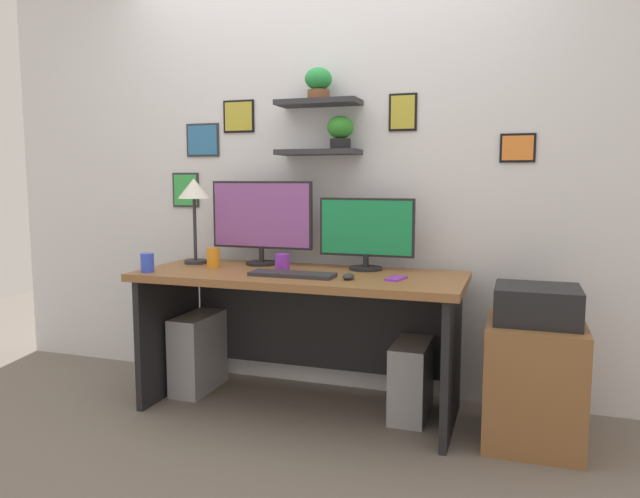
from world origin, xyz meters
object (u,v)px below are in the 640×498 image
object	(u,v)px
keyboard	(292,274)
printer	(537,304)
computer_mouse	(349,276)
coffee_mug	(282,262)
monitor_left	(262,219)
computer_tower_left	(199,352)
desk	(303,309)
computer_tower_right	(411,379)
desk_lamp	(194,195)
drawer_cabinet	(534,382)
cell_phone	(396,278)
water_cup	(213,257)
pen_cup	(147,263)
monitor_right	(366,232)

from	to	relation	value
keyboard	printer	size ratio (longest dim) A/B	1.16
keyboard	computer_mouse	world-z (taller)	computer_mouse
computer_mouse	coffee_mug	distance (m)	0.45
monitor_left	computer_tower_left	bearing A→B (deg)	-161.85
desk	computer_tower_right	world-z (taller)	desk
desk	computer_tower_right	bearing A→B (deg)	5.40
desk_lamp	drawer_cabinet	xyz separation A→B (m)	(1.88, -0.14, -0.86)
desk_lamp	drawer_cabinet	distance (m)	2.07
desk	cell_phone	world-z (taller)	cell_phone
monitor_left	cell_phone	bearing A→B (deg)	-17.50
keyboard	cell_phone	size ratio (longest dim) A/B	3.14
monitor_left	printer	xyz separation A→B (m)	(1.50, -0.23, -0.35)
keyboard	drawer_cabinet	xyz separation A→B (m)	(1.18, 0.11, -0.47)
desk	drawer_cabinet	bearing A→B (deg)	-3.38
computer_mouse	computer_tower_left	size ratio (longest dim) A/B	0.20
desk	keyboard	xyz separation A→B (m)	(0.01, -0.18, 0.22)
cell_phone	water_cup	distance (m)	1.06
desk_lamp	coffee_mug	xyz separation A→B (m)	(0.58, -0.08, -0.35)
pen_cup	water_cup	world-z (taller)	water_cup
printer	monitor_left	bearing A→B (deg)	171.22
keyboard	printer	world-z (taller)	keyboard
pen_cup	computer_tower_left	distance (m)	0.67
drawer_cabinet	printer	bearing A→B (deg)	0.00
desk_lamp	cell_phone	xyz separation A→B (m)	(1.22, -0.17, -0.39)
monitor_left	computer_mouse	size ratio (longest dim) A/B	6.79
desk_lamp	computer_tower_left	xyz separation A→B (m)	(0.02, -0.03, -0.92)
monitor_left	monitor_right	size ratio (longest dim) A/B	1.17
monitor_right	keyboard	xyz separation A→B (m)	(-0.30, -0.34, -0.20)
computer_tower_right	printer	bearing A→B (deg)	-11.82
keyboard	computer_tower_right	bearing A→B (deg)	21.77
monitor_left	printer	size ratio (longest dim) A/B	1.61
desk_lamp	drawer_cabinet	size ratio (longest dim) A/B	0.86
monitor_right	drawer_cabinet	distance (m)	1.13
desk_lamp	coffee_mug	distance (m)	0.69
desk	computer_tower_left	world-z (taller)	desk
computer_mouse	desk_lamp	xyz separation A→B (m)	(-1.00, 0.25, 0.38)
pen_cup	printer	size ratio (longest dim) A/B	0.26
printer	computer_tower_left	distance (m)	1.92
monitor_right	computer_tower_left	world-z (taller)	monitor_right
desk_lamp	computer_tower_right	xyz separation A→B (m)	(1.28, -0.02, -0.95)
keyboard	coffee_mug	bearing A→B (deg)	126.52
drawer_cabinet	computer_tower_right	size ratio (longest dim) A/B	1.44
monitor_left	pen_cup	xyz separation A→B (m)	(-0.46, -0.45, -0.21)
drawer_cabinet	computer_tower_left	bearing A→B (deg)	176.56
drawer_cabinet	monitor_left	bearing A→B (deg)	171.22
computer_mouse	desk_lamp	distance (m)	1.10
computer_mouse	cell_phone	bearing A→B (deg)	18.76
monitor_right	printer	world-z (taller)	monitor_right
desk_lamp	computer_tower_right	distance (m)	1.60
water_cup	drawer_cabinet	xyz separation A→B (m)	(1.71, -0.04, -0.52)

